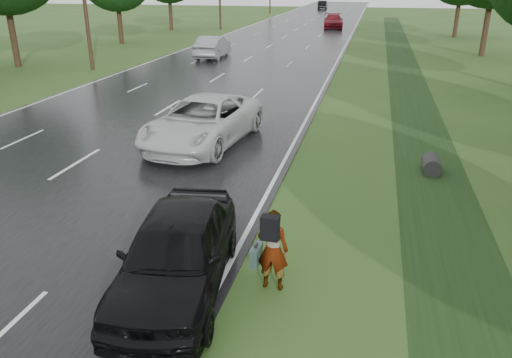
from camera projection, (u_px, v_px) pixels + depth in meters
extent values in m
cube|color=black|center=(279.00, 40.00, 50.09)|extent=(14.00, 180.00, 0.04)
cube|color=silver|center=(347.00, 42.00, 48.67)|extent=(0.12, 180.00, 0.01)
cube|color=silver|center=(215.00, 38.00, 51.50)|extent=(0.12, 180.00, 0.01)
cube|color=silver|center=(279.00, 40.00, 50.09)|extent=(0.12, 180.00, 0.01)
cube|color=black|center=(412.00, 102.00, 25.10)|extent=(2.20, 120.00, 0.01)
cylinder|color=#2D2D2D|center=(431.00, 164.00, 15.97)|extent=(0.56, 1.00, 0.56)
cylinder|color=#311E14|center=(486.00, 29.00, 39.26)|extent=(0.44, 0.44, 4.16)
cylinder|color=#311E14|center=(457.00, 19.00, 52.06)|extent=(0.44, 0.44, 3.68)
cylinder|color=#311E14|center=(13.00, 37.00, 34.44)|extent=(0.44, 0.44, 4.00)
cylinder|color=#311E14|center=(120.00, 25.00, 47.04)|extent=(0.44, 0.44, 3.36)
cylinder|color=#311E14|center=(171.00, 15.00, 59.78)|extent=(0.44, 0.44, 3.52)
imported|color=#A5998C|center=(273.00, 250.00, 9.75)|extent=(0.64, 0.44, 1.71)
cube|color=black|center=(270.00, 228.00, 9.30)|extent=(0.35, 0.22, 0.48)
cube|color=#324946|center=(256.00, 255.00, 10.01)|extent=(0.18, 0.49, 0.39)
cube|color=black|center=(256.00, 245.00, 9.93)|extent=(0.05, 0.16, 0.03)
imported|color=silver|center=(203.00, 121.00, 18.36)|extent=(3.56, 6.47, 1.72)
imported|color=black|center=(177.00, 252.00, 9.68)|extent=(2.56, 5.03, 1.64)
imported|color=gray|center=(213.00, 47.00, 38.57)|extent=(1.93, 5.07, 1.65)
imported|color=maroon|center=(333.00, 21.00, 61.76)|extent=(2.80, 5.87, 1.65)
imported|color=black|center=(323.00, 5.00, 100.16)|extent=(1.90, 4.94, 1.60)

